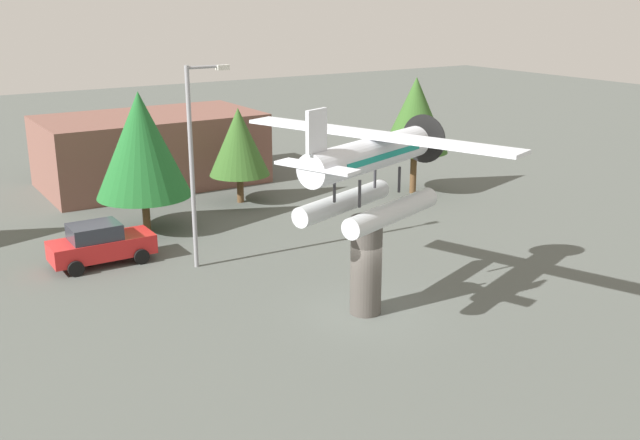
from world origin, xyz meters
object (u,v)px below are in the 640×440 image
at_px(tree_east, 141,145).
at_px(tree_far_east, 415,115).
at_px(car_mid_red, 100,244).
at_px(streetlight_primary, 196,154).
at_px(floatplane_monument, 370,168).
at_px(tree_center_back, 239,142).
at_px(display_pedestal, 366,265).
at_px(storefront_building, 151,150).

height_order(tree_east, tree_far_east, tree_east).
bearing_deg(tree_east, car_mid_red, -133.09).
height_order(car_mid_red, tree_far_east, tree_far_east).
bearing_deg(car_mid_red, streetlight_primary, -35.44).
relative_size(floatplane_monument, tree_east, 1.54).
xyz_separation_m(floatplane_monument, tree_east, (-3.36, 13.26, -1.05)).
relative_size(streetlight_primary, tree_far_east, 1.26).
xyz_separation_m(streetlight_primary, tree_center_back, (5.80, 8.00, -1.42)).
xyz_separation_m(tree_east, tree_center_back, (6.02, 2.17, -0.83)).
height_order(display_pedestal, storefront_building, storefront_building).
distance_m(storefront_building, tree_far_east, 15.54).
height_order(display_pedestal, car_mid_red, display_pedestal).
bearing_deg(tree_center_back, display_pedestal, -100.20).
height_order(streetlight_primary, storefront_building, streetlight_primary).
bearing_deg(streetlight_primary, tree_east, 92.22).
xyz_separation_m(floatplane_monument, tree_far_east, (11.80, 12.00, -0.77)).
bearing_deg(tree_east, floatplane_monument, -75.78).
bearing_deg(storefront_building, tree_east, -111.75).
height_order(storefront_building, tree_east, tree_east).
relative_size(car_mid_red, storefront_building, 0.34).
bearing_deg(storefront_building, display_pedestal, -90.60).
bearing_deg(tree_center_back, car_mid_red, -148.82).
distance_m(display_pedestal, tree_far_east, 17.15).
xyz_separation_m(car_mid_red, tree_center_back, (9.21, 5.57, 2.43)).
bearing_deg(car_mid_red, tree_east, 46.91).
xyz_separation_m(display_pedestal, tree_far_east, (11.92, 12.04, 2.66)).
xyz_separation_m(tree_center_back, tree_far_east, (9.14, -3.43, 1.11)).
relative_size(storefront_building, tree_center_back, 2.42).
xyz_separation_m(streetlight_primary, storefront_building, (3.24, 14.52, -2.68)).
bearing_deg(car_mid_red, tree_far_east, 6.65).
distance_m(car_mid_red, tree_east, 5.69).
bearing_deg(storefront_building, tree_center_back, -68.64).
height_order(car_mid_red, streetlight_primary, streetlight_primary).
distance_m(floatplane_monument, tree_far_east, 16.84).
distance_m(car_mid_red, storefront_building, 13.86).
bearing_deg(tree_center_back, storefront_building, 111.36).
xyz_separation_m(storefront_building, tree_far_east, (11.69, -9.96, 2.37)).
height_order(storefront_building, tree_far_east, tree_far_east).
height_order(floatplane_monument, tree_far_east, floatplane_monument).
bearing_deg(floatplane_monument, display_pedestal, -180.00).
bearing_deg(tree_east, tree_far_east, -4.76).
distance_m(streetlight_primary, storefront_building, 15.12).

